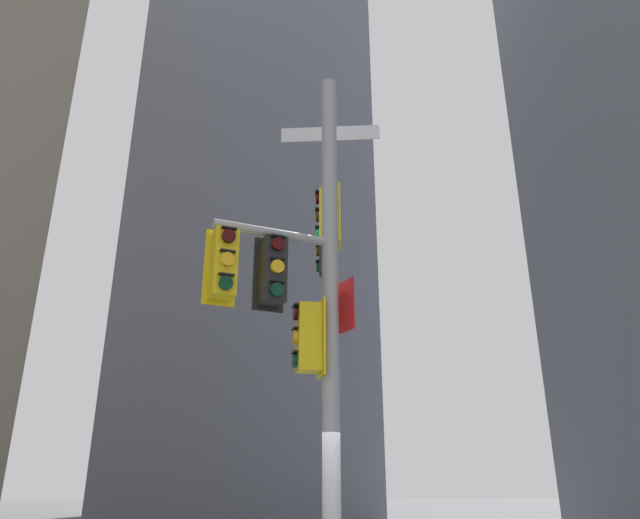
# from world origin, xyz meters

# --- Properties ---
(building_mid_block) EXTENTS (13.29, 13.29, 53.38)m
(building_mid_block) POSITION_xyz_m (-1.47, 26.41, 26.69)
(building_mid_block) COLOR slate
(building_mid_block) RESTS_ON ground
(signal_pole_assembly) EXTENTS (2.80, 3.89, 8.39)m
(signal_pole_assembly) POSITION_xyz_m (-0.25, 0.38, 4.78)
(signal_pole_assembly) COLOR #9EA0A3
(signal_pole_assembly) RESTS_ON ground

